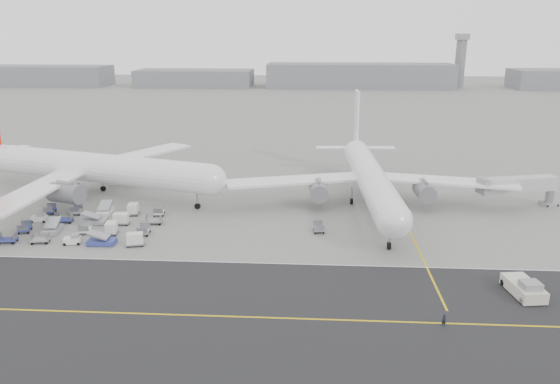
# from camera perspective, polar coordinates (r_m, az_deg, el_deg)

# --- Properties ---
(ground) EXTENTS (700.00, 700.00, 0.00)m
(ground) POSITION_cam_1_polar(r_m,az_deg,el_deg) (83.63, -5.93, -6.70)
(ground) COLOR gray
(ground) RESTS_ON ground
(taxiway) EXTENTS (220.00, 59.00, 0.03)m
(taxiway) POSITION_cam_1_polar(r_m,az_deg,el_deg) (66.96, -4.13, -12.88)
(taxiway) COLOR #262628
(taxiway) RESTS_ON ground
(horizon_buildings) EXTENTS (520.00, 28.00, 28.00)m
(horizon_buildings) POSITION_cam_1_polar(r_m,az_deg,el_deg) (337.77, 6.52, 10.82)
(horizon_buildings) COLOR slate
(horizon_buildings) RESTS_ON ground
(control_tower) EXTENTS (7.00, 7.00, 31.25)m
(control_tower) POSITION_cam_1_polar(r_m,az_deg,el_deg) (351.99, 18.33, 12.99)
(control_tower) COLOR slate
(control_tower) RESTS_ON ground
(airliner_a) EXTENTS (59.43, 58.24, 21.12)m
(airliner_a) POSITION_cam_1_polar(r_m,az_deg,el_deg) (117.73, -19.15, 2.45)
(airliner_a) COLOR white
(airliner_a) RESTS_ON ground
(airliner_b) EXTENTS (56.42, 57.14, 19.70)m
(airliner_b) POSITION_cam_1_polar(r_m,az_deg,el_deg) (106.92, 9.39, 1.57)
(airliner_b) COLOR white
(airliner_b) RESTS_ON ground
(pushback_tug) EXTENTS (4.11, 8.87, 2.50)m
(pushback_tug) POSITION_cam_1_polar(r_m,az_deg,el_deg) (77.91, 24.16, -9.13)
(pushback_tug) COLOR beige
(pushback_tug) RESTS_ON ground
(jet_bridge) EXTENTS (16.60, 7.00, 6.21)m
(jet_bridge) POSITION_cam_1_polar(r_m,az_deg,el_deg) (113.86, 23.69, 0.59)
(jet_bridge) COLOR gray
(jet_bridge) RESTS_ON ground
(gse_cluster) EXTENTS (31.91, 26.78, 2.16)m
(gse_cluster) POSITION_cam_1_polar(r_m,az_deg,el_deg) (100.17, -19.29, -3.59)
(gse_cluster) COLOR #939298
(gse_cluster) RESTS_ON ground
(stray_dolly) EXTENTS (1.94, 2.88, 1.68)m
(stray_dolly) POSITION_cam_1_polar(r_m,az_deg,el_deg) (93.21, 4.06, -4.16)
(stray_dolly) COLOR silver
(stray_dolly) RESTS_ON ground
(ground_crew_a) EXTENTS (0.63, 0.48, 1.56)m
(ground_crew_a) POSITION_cam_1_polar(r_m,az_deg,el_deg) (67.26, 16.77, -12.71)
(ground_crew_a) COLOR black
(ground_crew_a) RESTS_ON ground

